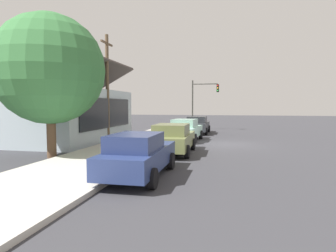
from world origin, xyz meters
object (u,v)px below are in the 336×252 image
object	(u,v)px
car_charcoal	(198,125)
shade_tree	(50,70)
car_seafoam	(186,130)
utility_pole_wooden	(107,86)
car_navy	(139,155)
traffic_light_main	(203,97)
car_olive	(173,138)
fire_hydrant_red	(125,153)

from	to	relation	value
car_charcoal	shade_tree	xyz separation A→B (m)	(-13.83, 5.63, 3.47)
car_seafoam	car_charcoal	size ratio (longest dim) A/B	0.91
shade_tree	utility_pole_wooden	bearing A→B (deg)	-0.41
car_navy	utility_pole_wooden	world-z (taller)	utility_pole_wooden
car_navy	traffic_light_main	xyz separation A→B (m)	(20.51, -0.32, 2.68)
car_navy	car_olive	world-z (taller)	same
traffic_light_main	car_seafoam	bearing A→B (deg)	178.11
traffic_light_main	fire_hydrant_red	xyz separation A→B (m)	(-18.38, 1.66, -2.99)
utility_pole_wooden	car_navy	bearing A→B (deg)	-150.39
car_seafoam	utility_pole_wooden	world-z (taller)	utility_pole_wooden
car_charcoal	utility_pole_wooden	world-z (taller)	utility_pole_wooden
car_navy	shade_tree	bearing A→B (deg)	61.91
fire_hydrant_red	shade_tree	bearing A→B (deg)	80.22
car_navy	car_charcoal	world-z (taller)	same
car_olive	car_seafoam	size ratio (longest dim) A/B	1.04
utility_pole_wooden	car_olive	bearing A→B (deg)	-126.65
car_navy	shade_tree	size ratio (longest dim) A/B	0.67
car_seafoam	car_charcoal	bearing A→B (deg)	0.65
car_navy	shade_tree	distance (m)	7.01
car_navy	car_charcoal	size ratio (longest dim) A/B	0.95
car_charcoal	utility_pole_wooden	xyz separation A→B (m)	(-7.26, 5.59, 3.11)
shade_tree	traffic_light_main	xyz separation A→B (m)	(17.68, -5.71, -0.79)
fire_hydrant_red	car_charcoal	bearing A→B (deg)	-6.23
car_charcoal	car_seafoam	bearing A→B (deg)	177.85
utility_pole_wooden	car_charcoal	bearing A→B (deg)	-37.57
car_navy	car_seafoam	size ratio (longest dim) A/B	1.04
car_charcoal	traffic_light_main	distance (m)	4.69
car_navy	car_seafoam	world-z (taller)	same
utility_pole_wooden	fire_hydrant_red	distance (m)	8.97
car_seafoam	fire_hydrant_red	xyz separation A→B (m)	(-8.83, 1.35, -0.32)
car_olive	shade_tree	bearing A→B (deg)	112.56
shade_tree	utility_pole_wooden	distance (m)	6.58
traffic_light_main	fire_hydrant_red	world-z (taller)	traffic_light_main
utility_pole_wooden	shade_tree	bearing A→B (deg)	179.59
utility_pole_wooden	fire_hydrant_red	world-z (taller)	utility_pole_wooden
car_navy	car_charcoal	xyz separation A→B (m)	(16.66, -0.24, 0.00)
car_olive	fire_hydrant_red	world-z (taller)	car_olive
car_seafoam	traffic_light_main	bearing A→B (deg)	1.17
car_olive	shade_tree	distance (m)	7.00
car_olive	car_charcoal	distance (m)	11.37
car_olive	traffic_light_main	size ratio (longest dim) A/B	0.89
traffic_light_main	shade_tree	bearing A→B (deg)	162.11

